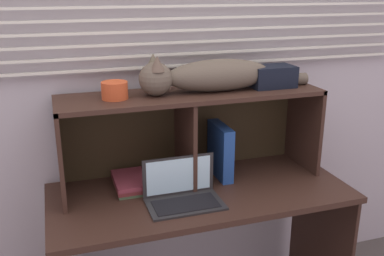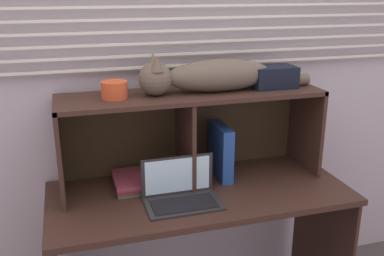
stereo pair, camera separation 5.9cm
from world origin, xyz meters
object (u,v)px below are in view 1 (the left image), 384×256
at_px(binder_upright, 220,151).
at_px(book_stack, 134,182).
at_px(cat, 208,76).
at_px(laptop, 183,193).
at_px(small_basket, 115,90).
at_px(storage_box, 272,76).

relative_size(binder_upright, book_stack, 1.07).
height_order(cat, laptop, cat).
height_order(laptop, small_basket, small_basket).
xyz_separation_m(cat, storage_box, (0.35, -0.00, -0.03)).
bearing_deg(cat, small_basket, -180.00).
xyz_separation_m(book_stack, storage_box, (0.74, 0.00, 0.49)).
bearing_deg(storage_box, binder_upright, 180.00).
bearing_deg(storage_box, book_stack, -179.95).
height_order(laptop, book_stack, laptop).
relative_size(cat, binder_upright, 3.17).
bearing_deg(book_stack, small_basket, 179.44).
xyz_separation_m(binder_upright, book_stack, (-0.46, -0.00, -0.11)).
height_order(binder_upright, storage_box, storage_box).
height_order(small_basket, storage_box, storage_box).
bearing_deg(binder_upright, small_basket, 180.00).
xyz_separation_m(book_stack, small_basket, (-0.07, 0.00, 0.47)).
relative_size(binder_upright, small_basket, 2.30).
xyz_separation_m(binder_upright, small_basket, (-0.53, 0.00, 0.36)).
distance_m(binder_upright, storage_box, 0.47).
distance_m(cat, book_stack, 0.64).
xyz_separation_m(laptop, binder_upright, (0.27, 0.22, 0.10)).
bearing_deg(laptop, cat, 47.88).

